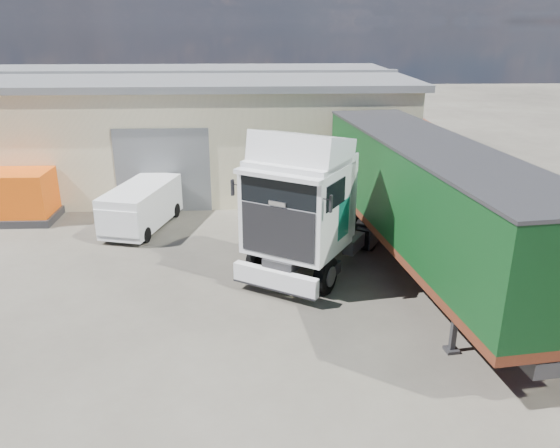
{
  "coord_description": "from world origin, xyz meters",
  "views": [
    {
      "loc": [
        1.91,
        -12.69,
        7.75
      ],
      "look_at": [
        2.65,
        3.0,
        1.9
      ],
      "focal_mm": 35.0,
      "sensor_mm": 36.0,
      "label": 1
    }
  ],
  "objects_px": {
    "box_trailer": "(427,197)",
    "panel_van": "(140,208)",
    "tractor_unit": "(310,211)",
    "orange_skip": "(13,200)"
  },
  "relations": [
    {
      "from": "box_trailer",
      "to": "panel_van",
      "type": "xyz_separation_m",
      "value": [
        -9.83,
        4.69,
        -1.77
      ]
    },
    {
      "from": "box_trailer",
      "to": "panel_van",
      "type": "bearing_deg",
      "value": 147.57
    },
    {
      "from": "panel_van",
      "to": "orange_skip",
      "type": "xyz_separation_m",
      "value": [
        -5.37,
        1.26,
        0.02
      ]
    },
    {
      "from": "panel_van",
      "to": "orange_skip",
      "type": "height_order",
      "value": "orange_skip"
    },
    {
      "from": "tractor_unit",
      "to": "box_trailer",
      "type": "relative_size",
      "value": 0.55
    },
    {
      "from": "tractor_unit",
      "to": "box_trailer",
      "type": "height_order",
      "value": "tractor_unit"
    },
    {
      "from": "panel_van",
      "to": "orange_skip",
      "type": "relative_size",
      "value": 1.35
    },
    {
      "from": "box_trailer",
      "to": "panel_van",
      "type": "height_order",
      "value": "box_trailer"
    },
    {
      "from": "tractor_unit",
      "to": "panel_van",
      "type": "height_order",
      "value": "tractor_unit"
    },
    {
      "from": "orange_skip",
      "to": "tractor_unit",
      "type": "bearing_deg",
      "value": -24.01
    }
  ]
}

